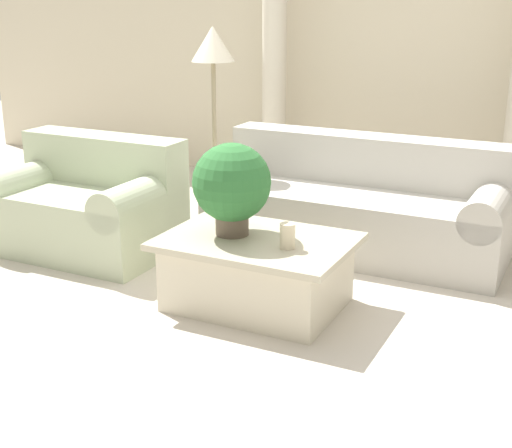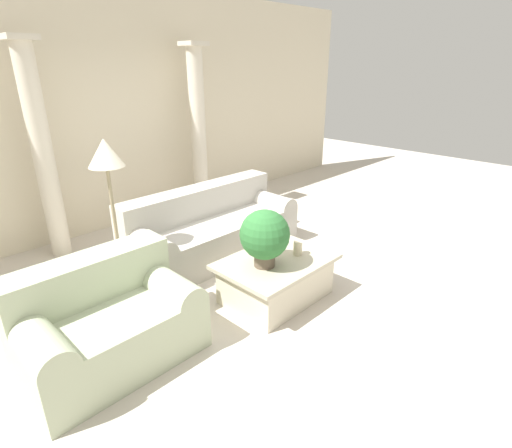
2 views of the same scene
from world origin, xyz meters
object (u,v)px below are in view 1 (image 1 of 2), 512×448
sofa_long (358,206)px  coffee_table (257,271)px  loveseat (87,204)px  floor_lamp (213,57)px  potted_plant (232,184)px

sofa_long → coffee_table: 1.27m
sofa_long → loveseat: 1.99m
sofa_long → floor_lamp: floor_lamp is taller
sofa_long → floor_lamp: size_ratio=1.36×
potted_plant → floor_lamp: size_ratio=0.35×
floor_lamp → loveseat: bearing=-123.4°
loveseat → potted_plant: potted_plant is taller
potted_plant → coffee_table: bearing=-0.5°
coffee_table → potted_plant: bearing=179.5°
sofa_long → floor_lamp: 1.58m
loveseat → coffee_table: size_ratio=1.17×
sofa_long → coffee_table: sofa_long is taller
coffee_table → floor_lamp: (-1.00, 1.25, 1.13)m
potted_plant → loveseat: bearing=165.4°
coffee_table → floor_lamp: size_ratio=0.70×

